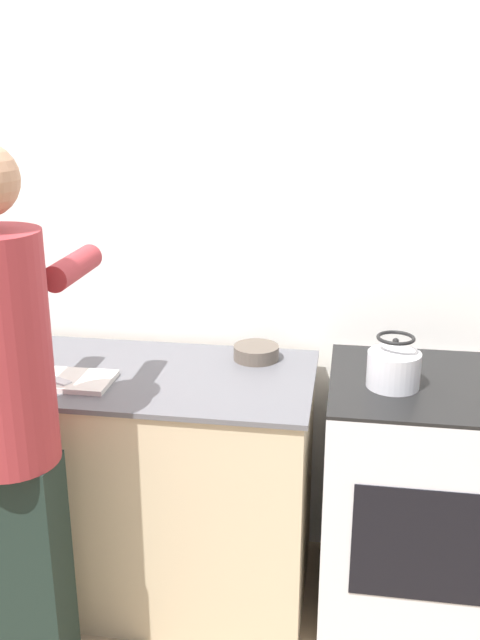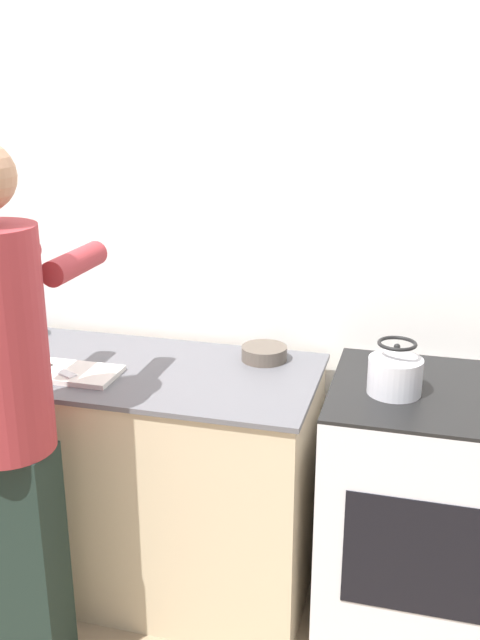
{
  "view_description": "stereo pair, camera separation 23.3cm",
  "coord_description": "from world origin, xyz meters",
  "px_view_note": "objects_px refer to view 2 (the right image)",
  "views": [
    {
      "loc": [
        0.65,
        -1.96,
        1.89
      ],
      "look_at": [
        0.3,
        0.22,
        1.15
      ],
      "focal_mm": 40.0,
      "sensor_mm": 36.0,
      "label": 1
    },
    {
      "loc": [
        0.87,
        -1.92,
        1.89
      ],
      "look_at": [
        0.3,
        0.22,
        1.15
      ],
      "focal_mm": 40.0,
      "sensor_mm": 36.0,
      "label": 2
    }
  ],
  "objects_px": {
    "oven": "(418,512)",
    "kettle": "(395,372)",
    "cutting_board": "(67,372)",
    "knife": "(54,368)",
    "bowl_prep": "(27,329)",
    "person": "(7,404)"
  },
  "relations": [
    {
      "from": "person",
      "to": "oven",
      "type": "bearing_deg",
      "value": 22.86
    },
    {
      "from": "person",
      "to": "kettle",
      "type": "relative_size",
      "value": 9.9
    },
    {
      "from": "oven",
      "to": "cutting_board",
      "type": "xyz_separation_m",
      "value": [
        -1.25,
        -0.13,
        0.44
      ]
    },
    {
      "from": "cutting_board",
      "to": "knife",
      "type": "xyz_separation_m",
      "value": [
        -0.05,
        -0.01,
        0.01
      ]
    },
    {
      "from": "cutting_board",
      "to": "person",
      "type": "bearing_deg",
      "value": -88.02
    },
    {
      "from": "cutting_board",
      "to": "knife",
      "type": "bearing_deg",
      "value": -172.43
    },
    {
      "from": "kettle",
      "to": "oven",
      "type": "bearing_deg",
      "value": 26.33
    },
    {
      "from": "cutting_board",
      "to": "knife",
      "type": "height_order",
      "value": "knife"
    },
    {
      "from": "oven",
      "to": "kettle",
      "type": "distance_m",
      "value": 0.55
    },
    {
      "from": "oven",
      "to": "person",
      "type": "distance_m",
      "value": 1.43
    },
    {
      "from": "knife",
      "to": "bowl_prep",
      "type": "relative_size",
      "value": 1.61
    },
    {
      "from": "kettle",
      "to": "person",
      "type": "bearing_deg",
      "value": -157.5
    },
    {
      "from": "cutting_board",
      "to": "kettle",
      "type": "relative_size",
      "value": 2.1
    },
    {
      "from": "knife",
      "to": "kettle",
      "type": "relative_size",
      "value": 1.18
    },
    {
      "from": "knife",
      "to": "bowl_prep",
      "type": "bearing_deg",
      "value": 158.19
    },
    {
      "from": "cutting_board",
      "to": "kettle",
      "type": "height_order",
      "value": "kettle"
    },
    {
      "from": "cutting_board",
      "to": "oven",
      "type": "bearing_deg",
      "value": 5.82
    },
    {
      "from": "person",
      "to": "bowl_prep",
      "type": "relative_size",
      "value": 13.53
    },
    {
      "from": "cutting_board",
      "to": "kettle",
      "type": "xyz_separation_m",
      "value": [
        1.14,
        0.07,
        0.1
      ]
    },
    {
      "from": "person",
      "to": "cutting_board",
      "type": "relative_size",
      "value": 4.71
    },
    {
      "from": "kettle",
      "to": "cutting_board",
      "type": "bearing_deg",
      "value": -176.37
    },
    {
      "from": "kettle",
      "to": "knife",
      "type": "bearing_deg",
      "value": -176.2
    }
  ]
}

